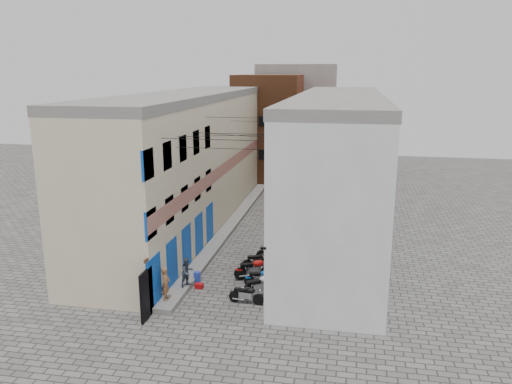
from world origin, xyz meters
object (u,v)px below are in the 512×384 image
Objects in this scene: person_b at (187,272)px; motorcycle_a at (247,293)px; motorcycle_e at (261,260)px; red_crate at (199,286)px; motorcycle_b at (261,284)px; motorcycle_c at (262,277)px; motorcycle_d at (254,268)px; water_jug_far at (197,277)px; motorcycle_f at (274,255)px; water_jug_near at (197,277)px; person_a at (166,283)px; motorcycle_g at (270,250)px.

motorcycle_a is at bearing -70.57° from person_b.
red_crate is (-2.63, -2.66, -0.51)m from motorcycle_e.
red_crate is (-2.63, 1.18, -0.37)m from motorcycle_a.
motorcycle_b reaches higher than red_crate.
motorcycle_e is at bearing -11.38° from person_b.
motorcycle_b is 3.03m from motorcycle_e.
motorcycle_d is (-0.55, 0.84, 0.10)m from motorcycle_c.
motorcycle_a is at bearing -19.14° from motorcycle_d.
motorcycle_d is 4.24× the size of water_jug_far.
water_jug_far is (-3.45, -3.19, -0.24)m from motorcycle_f.
motorcycle_e is at bearing 34.66° from water_jug_near.
person_a is (-4.09, -1.64, 0.42)m from motorcycle_b.
water_jug_near is (-2.93, -2.03, -0.35)m from motorcycle_e.
person_a is at bearing -63.54° from motorcycle_g.
water_jug_near is at bearing -73.89° from motorcycle_e.
motorcycle_b is 1.01× the size of motorcycle_d.
motorcycle_b is 2.08m from motorcycle_d.
motorcycle_e is (-0.01, 3.84, 0.13)m from motorcycle_a.
person_b reaches higher than red_crate.
motorcycle_a is 3.46m from water_jug_near.
water_jug_near is at bearing -90.00° from water_jug_far.
motorcycle_g is 4.49× the size of red_crate.
person_a is (-3.72, -6.66, 0.54)m from motorcycle_g.
water_jug_near is at bearing -80.83° from motorcycle_f.
person_b reaches higher than motorcycle_d.
person_b is at bearing -78.37° from motorcycle_d.
person_a reaches higher than motorcycle_a.
motorcycle_a is at bearing -67.55° from motorcycle_b.
motorcycle_f reaches higher than water_jug_near.
motorcycle_e is at bearing -173.81° from motorcycle_a.
motorcycle_b is at bearing -30.09° from motorcycle_g.
motorcycle_d is 2.91m from water_jug_far.
water_jug_far is (-3.45, 1.03, -0.37)m from motorcycle_b.
water_jug_far is at bearing -74.91° from motorcycle_e.
motorcycle_c reaches higher than motorcycle_a.
motorcycle_g is at bearing 171.10° from motorcycle_f.
motorcycle_e is 1.28× the size of motorcycle_g.
motorcycle_c reaches higher than red_crate.
motorcycle_e is at bearing 33.65° from water_jug_far.
person_b reaches higher than motorcycle_b.
motorcycle_e is 4.37× the size of water_jug_far.
motorcycle_f is 4.51× the size of red_crate.
motorcycle_e is 1.38× the size of person_a.
motorcycle_c is 3.29m from water_jug_far.
motorcycle_f is at bearing 51.11° from red_crate.
motorcycle_g reaches higher than water_jug_far.
person_a is 1.09× the size of person_b.
motorcycle_d is at bearing -159.00° from motorcycle_c.
motorcycle_d is 1.05m from motorcycle_e.
motorcycle_b reaches higher than motorcycle_a.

